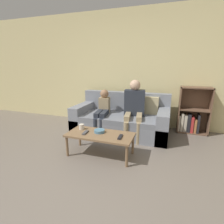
# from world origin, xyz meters

# --- Properties ---
(ground_plane) EXTENTS (22.00, 22.00, 0.00)m
(ground_plane) POSITION_xyz_m (0.00, 0.00, 0.00)
(ground_plane) COLOR #70665B
(wall_back) EXTENTS (12.00, 0.06, 2.60)m
(wall_back) POSITION_xyz_m (0.00, 2.51, 1.30)
(wall_back) COLOR beige
(wall_back) RESTS_ON ground_plane
(couch) EXTENTS (1.95, 0.96, 0.82)m
(couch) POSITION_xyz_m (0.07, 1.88, 0.27)
(couch) COLOR gray
(couch) RESTS_ON ground_plane
(bookshelf) EXTENTS (0.61, 0.28, 0.98)m
(bookshelf) POSITION_xyz_m (1.48, 2.35, 0.38)
(bookshelf) COLOR brown
(bookshelf) RESTS_ON ground_plane
(coffee_table) EXTENTS (1.05, 0.49, 0.36)m
(coffee_table) POSITION_xyz_m (0.02, 0.80, 0.32)
(coffee_table) COLOR brown
(coffee_table) RESTS_ON ground_plane
(person_adult) EXTENTS (0.45, 0.70, 1.13)m
(person_adult) POSITION_xyz_m (0.35, 1.79, 0.65)
(person_adult) COLOR #9E8966
(person_adult) RESTS_ON ground_plane
(person_child) EXTENTS (0.29, 0.67, 0.90)m
(person_child) POSITION_xyz_m (-0.30, 1.73, 0.51)
(person_child) COLOR #282D38
(person_child) RESTS_ON ground_plane
(cup_near) EXTENTS (0.08, 0.08, 0.09)m
(cup_near) POSITION_xyz_m (-0.35, 0.88, 0.41)
(cup_near) COLOR silver
(cup_near) RESTS_ON coffee_table
(tv_remote_0) EXTENTS (0.06, 0.17, 0.02)m
(tv_remote_0) POSITION_xyz_m (-0.21, 0.75, 0.37)
(tv_remote_0) COLOR #47474C
(tv_remote_0) RESTS_ON coffee_table
(tv_remote_1) EXTENTS (0.06, 0.17, 0.02)m
(tv_remote_1) POSITION_xyz_m (0.36, 0.76, 0.37)
(tv_remote_1) COLOR black
(tv_remote_1) RESTS_ON coffee_table
(snack_bowl) EXTENTS (0.17, 0.17, 0.05)m
(snack_bowl) POSITION_xyz_m (-0.01, 0.85, 0.38)
(snack_bowl) COLOR teal
(snack_bowl) RESTS_ON coffee_table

